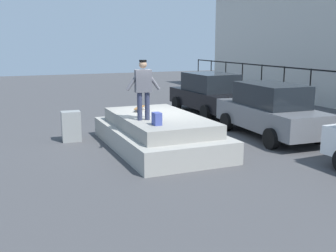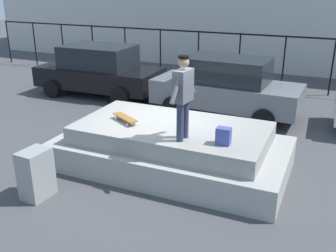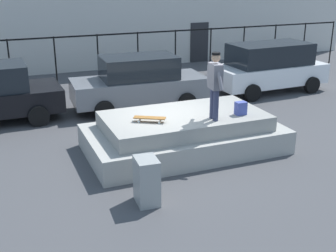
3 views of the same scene
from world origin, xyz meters
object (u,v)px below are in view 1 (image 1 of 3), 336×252
(skateboard, at_px, (140,108))
(skateboarder, at_px, (143,86))
(car_black_sedan_near, at_px, (210,93))
(car_grey_sedan_mid, at_px, (270,110))
(utility_box, at_px, (71,126))
(backpack, at_px, (157,119))

(skateboard, bearing_deg, skateboarder, -14.99)
(car_black_sedan_near, distance_m, car_grey_sedan_mid, 4.90)
(car_black_sedan_near, relative_size, utility_box, 4.62)
(car_black_sedan_near, height_order, utility_box, car_black_sedan_near)
(car_grey_sedan_mid, relative_size, utility_box, 4.70)
(backpack, xyz_separation_m, utility_box, (-3.22, -1.73, -0.68))
(skateboarder, relative_size, utility_box, 1.71)
(backpack, distance_m, utility_box, 3.72)
(backpack, bearing_deg, car_black_sedan_near, 140.13)
(backpack, relative_size, car_black_sedan_near, 0.07)
(backpack, height_order, utility_box, backpack)
(skateboarder, xyz_separation_m, car_black_sedan_near, (-5.29, 5.05, -1.07))
(skateboarder, distance_m, utility_box, 3.26)
(skateboarder, bearing_deg, car_black_sedan_near, 136.38)
(skateboarder, relative_size, backpack, 4.98)
(skateboarder, bearing_deg, backpack, 5.69)
(skateboarder, xyz_separation_m, backpack, (0.83, 0.08, -0.81))
(skateboard, distance_m, backpack, 2.42)
(backpack, bearing_deg, car_grey_sedan_mid, 104.16)
(skateboard, relative_size, car_grey_sedan_mid, 0.17)
(skateboarder, height_order, backpack, skateboarder)
(utility_box, bearing_deg, skateboarder, 38.81)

